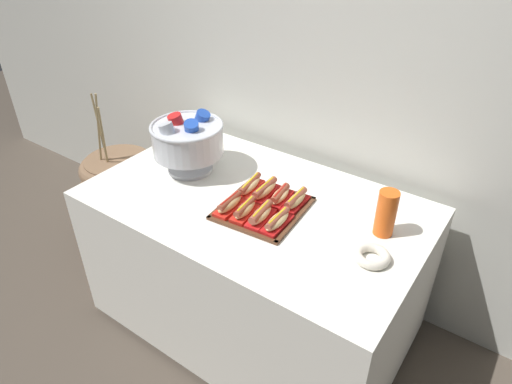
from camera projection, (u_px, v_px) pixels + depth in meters
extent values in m
plane|color=#4C4238|center=(255.00, 321.00, 2.40)|extent=(10.00, 10.00, 0.00)
cube|color=beige|center=(326.00, 49.00, 2.08)|extent=(6.00, 0.10, 2.60)
cube|color=white|center=(255.00, 263.00, 2.18)|extent=(1.48, 0.89, 0.74)
cylinder|color=black|center=(128.00, 305.00, 2.47)|extent=(0.05, 0.05, 0.04)
cylinder|color=black|center=(205.00, 243.00, 2.91)|extent=(0.05, 0.05, 0.04)
cylinder|color=black|center=(389.00, 332.00, 2.32)|extent=(0.05, 0.05, 0.04)
cylinder|color=brown|center=(125.00, 198.00, 2.86)|extent=(0.39, 0.39, 0.57)
torus|color=brown|center=(130.00, 227.00, 2.99)|extent=(0.53, 0.53, 0.10)
torus|color=brown|center=(127.00, 213.00, 2.93)|extent=(0.56, 0.56, 0.10)
torus|color=brown|center=(125.00, 198.00, 2.86)|extent=(0.53, 0.53, 0.10)
torus|color=brown|center=(122.00, 183.00, 2.80)|extent=(0.49, 0.49, 0.10)
torus|color=brown|center=(119.00, 167.00, 2.74)|extent=(0.46, 0.46, 0.10)
cylinder|color=#937F56|center=(103.00, 136.00, 2.56)|extent=(0.06, 0.04, 0.37)
cylinder|color=#937F56|center=(99.00, 128.00, 2.60)|extent=(0.06, 0.03, 0.40)
cylinder|color=#937F56|center=(98.00, 128.00, 2.58)|extent=(0.06, 0.03, 0.42)
cube|color=#56331E|center=(263.00, 209.00, 1.92)|extent=(0.36, 0.39, 0.01)
cube|color=#56331E|center=(241.00, 229.00, 1.79)|extent=(0.33, 0.04, 0.01)
cube|color=#56331E|center=(282.00, 188.00, 2.04)|extent=(0.33, 0.04, 0.01)
cube|color=#56331E|center=(232.00, 197.00, 1.98)|extent=(0.05, 0.36, 0.01)
cube|color=#56331E|center=(296.00, 219.00, 1.85)|extent=(0.05, 0.36, 0.01)
cube|color=red|center=(230.00, 208.00, 1.90)|extent=(0.07, 0.16, 0.02)
ellipsoid|color=tan|center=(230.00, 203.00, 1.89)|extent=(0.06, 0.15, 0.04)
cylinder|color=brown|center=(230.00, 201.00, 1.88)|extent=(0.04, 0.14, 0.03)
cylinder|color=red|center=(229.00, 198.00, 1.87)|extent=(0.01, 0.12, 0.01)
cube|color=red|center=(245.00, 213.00, 1.87)|extent=(0.08, 0.16, 0.02)
ellipsoid|color=tan|center=(245.00, 209.00, 1.86)|extent=(0.07, 0.15, 0.04)
cylinder|color=brown|center=(245.00, 207.00, 1.85)|extent=(0.04, 0.14, 0.03)
cylinder|color=yellow|center=(245.00, 204.00, 1.84)|extent=(0.02, 0.12, 0.01)
cube|color=red|center=(261.00, 219.00, 1.84)|extent=(0.08, 0.17, 0.02)
ellipsoid|color=beige|center=(261.00, 214.00, 1.82)|extent=(0.07, 0.15, 0.04)
cylinder|color=#9E4C38|center=(261.00, 212.00, 1.82)|extent=(0.05, 0.15, 0.03)
cylinder|color=yellow|center=(261.00, 209.00, 1.81)|extent=(0.02, 0.13, 0.01)
cube|color=#B21414|center=(277.00, 225.00, 1.80)|extent=(0.07, 0.17, 0.02)
ellipsoid|color=#E0BC7F|center=(277.00, 221.00, 1.79)|extent=(0.06, 0.15, 0.04)
cylinder|color=#9E4C38|center=(277.00, 218.00, 1.79)|extent=(0.03, 0.15, 0.03)
cylinder|color=yellow|center=(277.00, 216.00, 1.78)|extent=(0.01, 0.12, 0.01)
cube|color=red|center=(250.00, 190.00, 2.02)|extent=(0.08, 0.18, 0.02)
ellipsoid|color=beige|center=(250.00, 185.00, 2.01)|extent=(0.07, 0.17, 0.04)
cylinder|color=brown|center=(250.00, 183.00, 2.00)|extent=(0.05, 0.17, 0.03)
cylinder|color=yellow|center=(250.00, 181.00, 1.99)|extent=(0.03, 0.14, 0.01)
cube|color=#B21414|center=(265.00, 194.00, 1.99)|extent=(0.07, 0.18, 0.02)
ellipsoid|color=#E0BC7F|center=(265.00, 190.00, 1.97)|extent=(0.06, 0.17, 0.04)
cylinder|color=#9E4C38|center=(265.00, 187.00, 1.97)|extent=(0.04, 0.16, 0.03)
cylinder|color=yellow|center=(265.00, 184.00, 1.96)|extent=(0.01, 0.14, 0.01)
cube|color=#B21414|center=(280.00, 199.00, 1.96)|extent=(0.09, 0.16, 0.02)
ellipsoid|color=beige|center=(280.00, 195.00, 1.94)|extent=(0.07, 0.15, 0.04)
cylinder|color=brown|center=(280.00, 193.00, 1.94)|extent=(0.05, 0.14, 0.03)
cylinder|color=red|center=(280.00, 190.00, 1.93)|extent=(0.02, 0.12, 0.01)
cube|color=#B21414|center=(295.00, 204.00, 1.92)|extent=(0.07, 0.16, 0.02)
ellipsoid|color=tan|center=(296.00, 200.00, 1.91)|extent=(0.05, 0.15, 0.04)
cylinder|color=#9E4C38|center=(296.00, 197.00, 1.90)|extent=(0.04, 0.15, 0.03)
cylinder|color=yellow|center=(296.00, 195.00, 1.90)|extent=(0.01, 0.13, 0.01)
cylinder|color=silver|center=(190.00, 168.00, 2.19)|extent=(0.22, 0.22, 0.02)
cone|color=silver|center=(190.00, 160.00, 2.17)|extent=(0.08, 0.08, 0.08)
cylinder|color=silver|center=(188.00, 140.00, 2.11)|extent=(0.33, 0.33, 0.14)
torus|color=silver|center=(186.00, 126.00, 2.07)|extent=(0.34, 0.34, 0.02)
cylinder|color=#1E47B2|center=(192.00, 133.00, 2.05)|extent=(0.11, 0.11, 0.14)
cylinder|color=#1E47B2|center=(200.00, 123.00, 2.14)|extent=(0.13, 0.10, 0.15)
cylinder|color=red|center=(178.00, 127.00, 2.11)|extent=(0.09, 0.10, 0.14)
cylinder|color=#B7BCC6|center=(170.00, 137.00, 2.02)|extent=(0.13, 0.10, 0.15)
cylinder|color=#EA5B19|center=(384.00, 222.00, 1.76)|extent=(0.08, 0.08, 0.11)
cylinder|color=#EA5B19|center=(385.00, 217.00, 1.75)|extent=(0.08, 0.08, 0.11)
cylinder|color=#EA5B19|center=(386.00, 213.00, 1.74)|extent=(0.08, 0.08, 0.11)
cylinder|color=#EA5B19|center=(387.00, 209.00, 1.72)|extent=(0.08, 0.08, 0.11)
cylinder|color=#EA5B19|center=(388.00, 205.00, 1.71)|extent=(0.08, 0.08, 0.11)
torus|color=silver|center=(372.00, 256.00, 1.65)|extent=(0.14, 0.14, 0.04)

